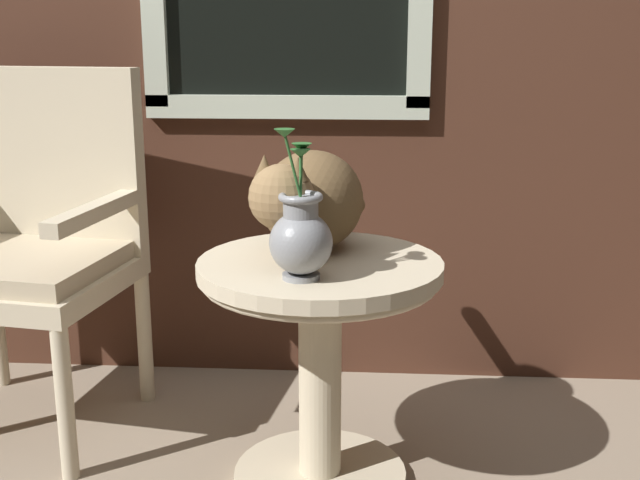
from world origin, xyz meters
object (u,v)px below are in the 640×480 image
wicker_side_table (320,331)px  wicker_chair (32,236)px  pewter_vase_with_ivy (301,235)px  cat (309,200)px

wicker_side_table → wicker_chair: wicker_chair is taller
wicker_side_table → pewter_vase_with_ivy: 0.31m
cat → pewter_vase_with_ivy: pewter_vase_with_ivy is taller
wicker_side_table → wicker_chair: 0.90m
wicker_chair → pewter_vase_with_ivy: 0.93m
pewter_vase_with_ivy → cat: bearing=90.2°
wicker_chair → pewter_vase_with_ivy: (0.80, -0.46, 0.13)m
cat → pewter_vase_with_ivy: size_ratio=1.71×
wicker_side_table → pewter_vase_with_ivy: bearing=-102.5°
wicker_side_table → cat: size_ratio=1.03×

